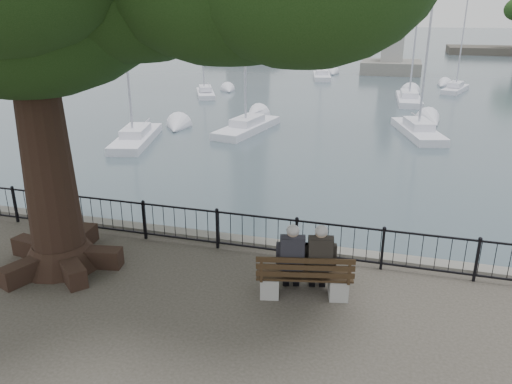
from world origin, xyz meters
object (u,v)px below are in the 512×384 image
(bench, at_px, (304,281))
(lion_monument, at_px, (392,51))
(person_left, at_px, (292,261))
(person_right, at_px, (319,262))

(bench, bearing_deg, lion_monument, 89.42)
(person_left, xyz_separation_m, person_right, (0.55, 0.12, 0.00))
(person_left, bearing_deg, person_right, 12.34)
(person_left, distance_m, lion_monument, 49.03)
(person_left, bearing_deg, bench, -11.11)
(person_right, bearing_deg, bench, -147.07)
(person_left, xyz_separation_m, lion_monument, (0.78, 49.02, 0.56))
(bench, distance_m, lion_monument, 49.08)
(bench, height_order, person_right, person_right)
(person_left, relative_size, person_right, 1.00)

